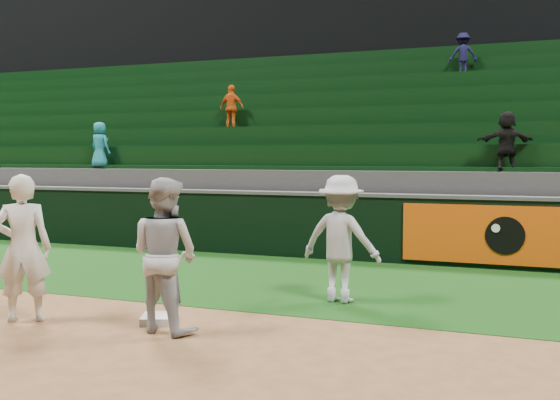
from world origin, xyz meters
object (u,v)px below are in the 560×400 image
object	(u,v)px
first_baseman	(23,248)
base_coach	(341,239)
first_base	(159,319)
baserunner	(165,255)

from	to	relation	value
first_baseman	base_coach	size ratio (longest dim) A/B	1.03
first_base	first_baseman	distance (m)	1.78
first_baseman	base_coach	bearing A→B (deg)	-176.04
first_baseman	base_coach	xyz separation A→B (m)	(3.23, 2.21, -0.02)
first_base	base_coach	distance (m)	2.56
base_coach	first_base	bearing A→B (deg)	53.24
first_base	first_baseman	xyz separation A→B (m)	(-1.51, -0.49, 0.82)
first_base	baserunner	bearing A→B (deg)	-46.98
first_base	first_baseman	bearing A→B (deg)	-162.11
baserunner	base_coach	bearing A→B (deg)	-115.26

